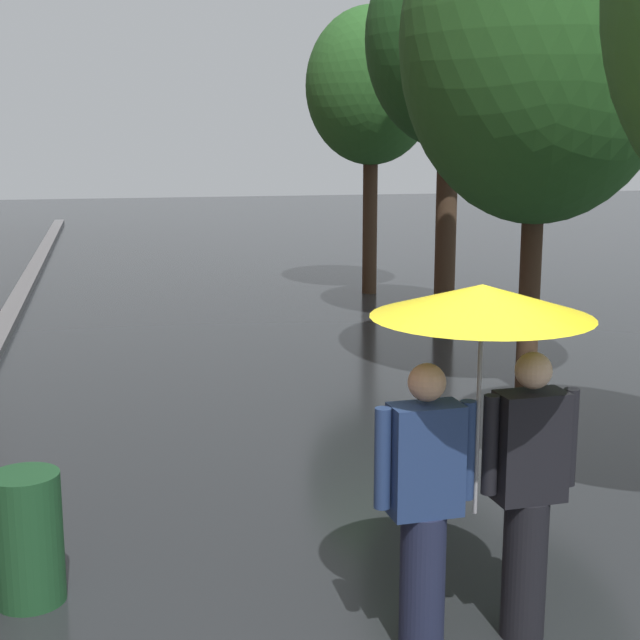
{
  "coord_description": "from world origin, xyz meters",
  "views": [
    {
      "loc": [
        -1.56,
        -4.05,
        2.92
      ],
      "look_at": [
        0.16,
        3.62,
        1.35
      ],
      "focal_mm": 52.45,
      "sensor_mm": 36.0,
      "label": 1
    }
  ],
  "objects_px": {
    "street_tree_2": "(451,41)",
    "litter_bin": "(28,538)",
    "street_tree_3": "(371,88)",
    "couple_under_umbrella": "(480,402)",
    "street_tree_1": "(541,41)"
  },
  "relations": [
    {
      "from": "street_tree_1",
      "to": "street_tree_3",
      "type": "height_order",
      "value": "street_tree_1"
    },
    {
      "from": "street_tree_1",
      "to": "street_tree_2",
      "type": "height_order",
      "value": "street_tree_1"
    },
    {
      "from": "street_tree_2",
      "to": "litter_bin",
      "type": "distance_m",
      "value": 10.03
    },
    {
      "from": "couple_under_umbrella",
      "to": "street_tree_1",
      "type": "bearing_deg",
      "value": 62.09
    },
    {
      "from": "street_tree_1",
      "to": "street_tree_3",
      "type": "xyz_separation_m",
      "value": [
        0.01,
        6.79,
        -0.18
      ]
    },
    {
      "from": "street_tree_1",
      "to": "couple_under_umbrella",
      "type": "height_order",
      "value": "street_tree_1"
    },
    {
      "from": "street_tree_2",
      "to": "street_tree_3",
      "type": "height_order",
      "value": "street_tree_2"
    },
    {
      "from": "street_tree_3",
      "to": "street_tree_2",
      "type": "bearing_deg",
      "value": -85.65
    },
    {
      "from": "litter_bin",
      "to": "street_tree_1",
      "type": "bearing_deg",
      "value": 37.33
    },
    {
      "from": "street_tree_3",
      "to": "couple_under_umbrella",
      "type": "bearing_deg",
      "value": -102.8
    },
    {
      "from": "street_tree_1",
      "to": "street_tree_2",
      "type": "relative_size",
      "value": 1.01
    },
    {
      "from": "street_tree_2",
      "to": "couple_under_umbrella",
      "type": "height_order",
      "value": "street_tree_2"
    },
    {
      "from": "street_tree_2",
      "to": "street_tree_3",
      "type": "bearing_deg",
      "value": 94.35
    },
    {
      "from": "couple_under_umbrella",
      "to": "litter_bin",
      "type": "relative_size",
      "value": 2.49
    },
    {
      "from": "street_tree_1",
      "to": "street_tree_3",
      "type": "bearing_deg",
      "value": 89.95
    }
  ]
}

